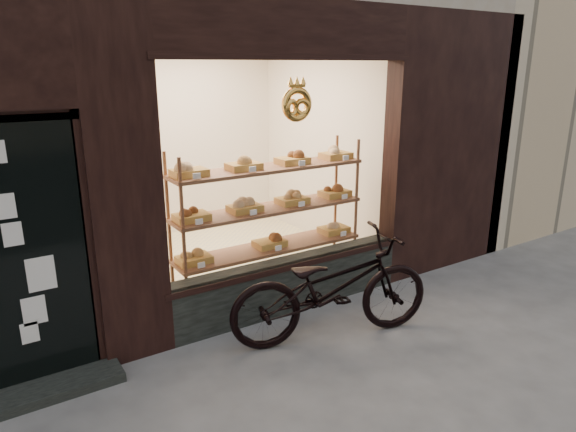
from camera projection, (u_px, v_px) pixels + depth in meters
display_shelf at (269, 220)px, 5.62m from camera, size 2.20×0.45×1.70m
bicycle at (332, 287)px, 4.78m from camera, size 2.07×1.17×1.03m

